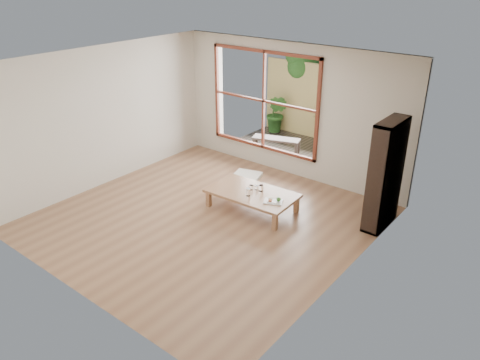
% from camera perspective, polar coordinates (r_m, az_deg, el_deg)
% --- Properties ---
extents(ground, '(5.00, 5.00, 0.00)m').
position_cam_1_polar(ground, '(7.92, -3.98, -4.69)').
color(ground, '#976E4B').
rests_on(ground, ground).
extents(low_table, '(1.56, 0.93, 0.33)m').
position_cam_1_polar(low_table, '(8.06, 1.49, -1.73)').
color(low_table, tan).
rests_on(low_table, ground).
extents(floor_cushion, '(0.64, 0.64, 0.08)m').
position_cam_1_polar(floor_cushion, '(9.32, 0.78, 0.41)').
color(floor_cushion, beige).
rests_on(floor_cushion, ground).
extents(bookshelf, '(0.29, 0.80, 1.79)m').
position_cam_1_polar(bookshelf, '(7.68, 17.30, 0.61)').
color(bookshelf, black).
rests_on(bookshelf, ground).
extents(glass_tall, '(0.07, 0.07, 0.13)m').
position_cam_1_polar(glass_tall, '(7.89, 1.00, -1.48)').
color(glass_tall, silver).
rests_on(glass_tall, low_table).
extents(glass_mid, '(0.08, 0.08, 0.11)m').
position_cam_1_polar(glass_mid, '(8.05, 2.57, -1.00)').
color(glass_mid, silver).
rests_on(glass_mid, low_table).
extents(glass_short, '(0.06, 0.06, 0.08)m').
position_cam_1_polar(glass_short, '(8.11, 1.98, -0.95)').
color(glass_short, silver).
rests_on(glass_short, low_table).
extents(glass_small, '(0.07, 0.07, 0.09)m').
position_cam_1_polar(glass_small, '(8.10, 1.39, -0.92)').
color(glass_small, silver).
rests_on(glass_small, low_table).
extents(food_tray, '(0.37, 0.32, 0.10)m').
position_cam_1_polar(food_tray, '(7.72, 4.19, -2.55)').
color(food_tray, white).
rests_on(food_tray, low_table).
extents(deck, '(2.80, 2.00, 0.05)m').
position_cam_1_polar(deck, '(10.83, 6.31, 3.68)').
color(deck, '#372F28').
rests_on(deck, ground).
extents(garden_bench, '(1.10, 0.63, 0.33)m').
position_cam_1_polar(garden_bench, '(10.50, 4.43, 4.82)').
color(garden_bench, black).
rests_on(garden_bench, deck).
extents(bamboo_fence, '(2.80, 0.06, 1.80)m').
position_cam_1_polar(bamboo_fence, '(11.37, 9.27, 9.33)').
color(bamboo_fence, tan).
rests_on(bamboo_fence, ground).
extents(shrub_right, '(1.02, 0.93, 0.97)m').
position_cam_1_polar(shrub_right, '(10.93, 11.35, 6.37)').
color(shrub_right, '#306124').
rests_on(shrub_right, deck).
extents(shrub_left, '(0.53, 0.43, 0.95)m').
position_cam_1_polar(shrub_left, '(11.74, 4.49, 8.05)').
color(shrub_left, '#306124').
rests_on(shrub_left, deck).
extents(garden_tree, '(1.04, 0.85, 2.22)m').
position_cam_1_polar(garden_tree, '(11.79, 7.33, 13.64)').
color(garden_tree, '#4C3D2D').
rests_on(garden_tree, ground).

